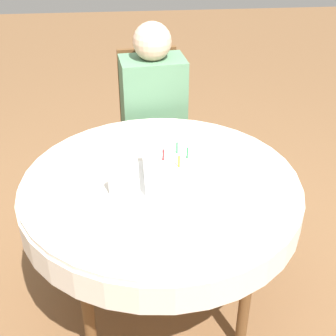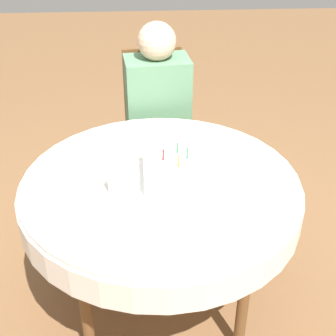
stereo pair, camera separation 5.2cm
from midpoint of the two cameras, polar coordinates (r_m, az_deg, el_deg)
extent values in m
plane|color=brown|center=(2.50, -1.39, -15.31)|extent=(12.00, 12.00, 0.00)
cylinder|color=silver|center=(2.04, -1.65, -1.64)|extent=(1.21, 1.21, 0.02)
cylinder|color=silver|center=(2.08, -1.62, -3.36)|extent=(1.23, 1.23, 0.13)
cylinder|color=brown|center=(2.03, -10.60, -15.89)|extent=(0.05, 0.05, 0.70)
cylinder|color=brown|center=(2.06, 8.76, -14.69)|extent=(0.05, 0.05, 0.70)
cylinder|color=brown|center=(2.52, -9.63, -4.64)|extent=(0.05, 0.05, 0.70)
cylinder|color=brown|center=(2.55, 5.45, -3.85)|extent=(0.05, 0.05, 0.70)
cube|color=brown|center=(2.87, -2.23, 3.16)|extent=(0.43, 0.43, 0.04)
cube|color=brown|center=(2.91, -2.93, 9.59)|extent=(0.35, 0.07, 0.51)
cylinder|color=brown|center=(2.84, -4.94, -2.94)|extent=(0.04, 0.04, 0.43)
cylinder|color=brown|center=(2.88, 1.71, -2.20)|extent=(0.04, 0.04, 0.43)
cylinder|color=brown|center=(3.12, -5.70, 0.54)|extent=(0.04, 0.04, 0.43)
cylinder|color=brown|center=(3.16, 0.37, 1.17)|extent=(0.04, 0.04, 0.43)
cylinder|color=#DBB293|center=(2.83, -3.39, -2.51)|extent=(0.09, 0.09, 0.47)
cylinder|color=#DBB293|center=(2.86, 0.22, -2.11)|extent=(0.09, 0.09, 0.47)
cube|color=#568460|center=(2.75, -2.35, 8.15)|extent=(0.39, 0.28, 0.51)
sphere|color=#DBB293|center=(2.63, -2.53, 15.16)|extent=(0.21, 0.21, 0.21)
cube|color=white|center=(2.03, 0.20, -1.32)|extent=(0.32, 0.32, 0.00)
cube|color=white|center=(2.01, 0.20, -0.17)|extent=(0.27, 0.27, 0.09)
cylinder|color=green|center=(1.98, 1.64, 1.84)|extent=(0.01, 0.01, 0.05)
cylinder|color=green|center=(2.02, 0.37, 2.48)|extent=(0.01, 0.01, 0.05)
cylinder|color=red|center=(1.97, -1.34, 1.67)|extent=(0.01, 0.01, 0.05)
cylinder|color=gold|center=(1.92, 0.58, 0.78)|extent=(0.01, 0.01, 0.05)
cylinder|color=silver|center=(1.93, -6.98, -1.78)|extent=(0.07, 0.07, 0.10)
camera|label=1|loc=(0.03, -90.74, -0.46)|focal=50.00mm
camera|label=2|loc=(0.03, 89.26, 0.46)|focal=50.00mm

